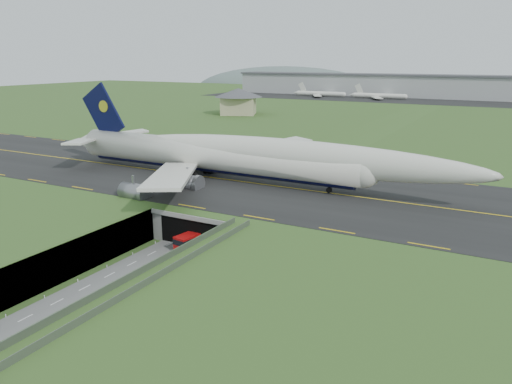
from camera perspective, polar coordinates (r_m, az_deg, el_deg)
The scene contains 10 objects.
ground at distance 84.53m, azimuth -10.85°, elevation -7.90°, with size 900.00×900.00×0.00m, color #365321.
airfield_deck at distance 83.41m, azimuth -10.95°, elevation -6.00°, with size 800.00×800.00×6.00m, color gray.
trench_road at distance 79.36m, azimuth -14.29°, elevation -9.61°, with size 12.00×75.00×0.20m, color slate.
taxiway at distance 108.70m, azimuth -0.05°, elevation 0.97°, with size 800.00×44.00×0.18m, color black.
tunnel_portal at distance 95.99m, azimuth -4.68°, elevation -2.73°, with size 17.00×22.30×6.00m.
guideway at distance 62.66m, azimuth -14.27°, elevation -11.25°, with size 3.00×53.00×7.05m.
jumbo_jet at distance 109.57m, azimuth -2.01°, elevation 4.11°, with size 102.36×64.51×21.34m.
shuttle_tram at distance 88.71m, azimuth -7.26°, elevation -5.51°, with size 3.73×7.36×2.88m.
service_building at distance 243.97m, azimuth -2.02°, elevation 10.59°, with size 30.25×30.25×12.54m.
cargo_terminal at distance 363.12m, azimuth 20.75°, elevation 11.21°, with size 320.00×67.00×15.60m.
Camera 1 is at (50.10, -59.73, 32.66)m, focal length 35.00 mm.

